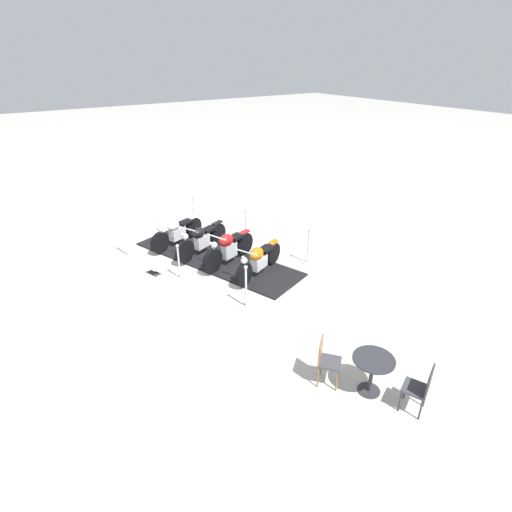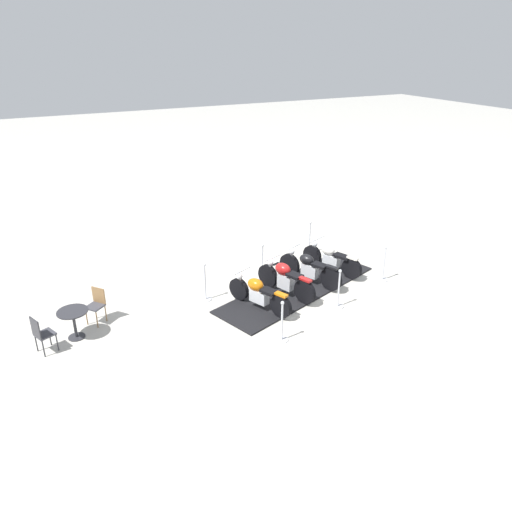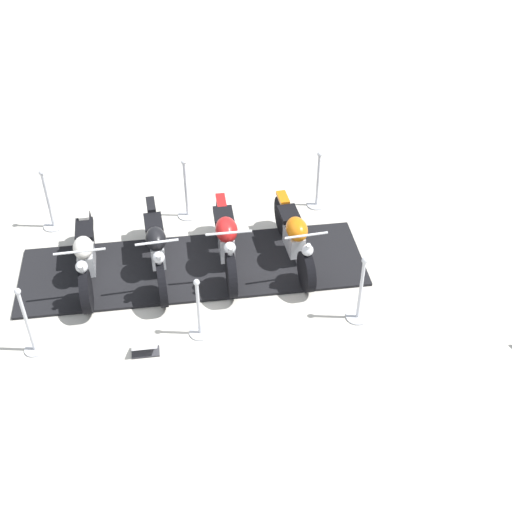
{
  "view_description": "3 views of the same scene",
  "coord_description": "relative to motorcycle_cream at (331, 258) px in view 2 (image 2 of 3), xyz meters",
  "views": [
    {
      "loc": [
        -5.14,
        -9.59,
        5.55
      ],
      "look_at": [
        0.23,
        -1.79,
        0.78
      ],
      "focal_mm": 28.42,
      "sensor_mm": 36.0,
      "label": 1
    },
    {
      "loc": [
        10.91,
        -6.9,
        6.85
      ],
      "look_at": [
        -0.66,
        -1.05,
        1.03
      ],
      "focal_mm": 34.46,
      "sensor_mm": 36.0,
      "label": 2
    },
    {
      "loc": [
        -7.86,
        -2.46,
        6.99
      ],
      "look_at": [
        -0.19,
        -1.05,
        0.56
      ],
      "focal_mm": 47.23,
      "sensor_mm": 36.0,
      "label": 3
    }
  ],
  "objects": [
    {
      "name": "cafe_table",
      "position": [
        0.22,
        -7.75,
        0.09
      ],
      "size": [
        0.75,
        0.75,
        0.75
      ],
      "color": "#2D2D33",
      "rests_on": "ground_plane"
    },
    {
      "name": "stanchion_right_rear",
      "position": [
        -0.12,
        -4.18,
        -0.12
      ],
      "size": [
        0.34,
        0.34,
        1.14
      ],
      "color": "silver",
      "rests_on": "ground_plane"
    },
    {
      "name": "cafe_chair_near_table",
      "position": [
        0.54,
        -8.52,
        0.06
      ],
      "size": [
        0.52,
        0.52,
        0.96
      ],
      "rotation": [
        0.0,
        0.0,
        1.96
      ],
      "color": "#2D2D33",
      "rests_on": "ground_plane"
    },
    {
      "name": "info_placard",
      "position": [
        -1.35,
        -1.33,
        -0.42
      ],
      "size": [
        0.33,
        0.43,
        0.2
      ],
      "rotation": [
        0.0,
        0.0,
        1.89
      ],
      "color": "#333338",
      "rests_on": "ground_plane"
    },
    {
      "name": "motorcycle_copper",
      "position": [
        1.01,
        -3.08,
        0.01
      ],
      "size": [
        2.01,
        1.02,
        0.94
      ],
      "rotation": [
        0.0,
        0.0,
        -2.74
      ],
      "color": "black",
      "rests_on": "display_platform"
    },
    {
      "name": "motorcycle_black",
      "position": [
        0.33,
        -1.03,
        0.04
      ],
      "size": [
        2.1,
        0.99,
        1.02
      ],
      "rotation": [
        0.0,
        0.0,
        -2.76
      ],
      "color": "black",
      "rests_on": "display_platform"
    },
    {
      "name": "motorcycle_maroon",
      "position": [
        0.67,
        -2.05,
        0.06
      ],
      "size": [
        2.03,
        0.88,
        1.01
      ],
      "rotation": [
        0.0,
        0.0,
        -2.82
      ],
      "color": "black",
      "rests_on": "display_platform"
    },
    {
      "name": "motorcycle_cream",
      "position": [
        0.0,
        0.0,
        0.0
      ],
      "size": [
        2.05,
        0.99,
        0.96
      ],
      "rotation": [
        0.0,
        0.0,
        -2.78
      ],
      "color": "black",
      "rests_on": "display_platform"
    },
    {
      "name": "display_platform",
      "position": [
        0.53,
        -1.53,
        -0.45
      ],
      "size": [
        3.25,
        5.67,
        0.05
      ],
      "primitive_type": "cube",
      "rotation": [
        0.0,
        0.0,
        -1.25
      ],
      "color": "black",
      "rests_on": "ground_plane"
    },
    {
      "name": "ground_plane",
      "position": [
        0.53,
        -1.53,
        -0.48
      ],
      "size": [
        80.0,
        80.0,
        0.0
      ],
      "primitive_type": "plane",
      "color": "beige"
    },
    {
      "name": "stanchion_left_rear",
      "position": [
        2.63,
        -3.27,
        -0.13
      ],
      "size": [
        0.34,
        0.34,
        1.1
      ],
      "color": "silver",
      "rests_on": "ground_plane"
    },
    {
      "name": "stanchion_right_mid",
      "position": [
        -0.85,
        -1.99,
        -0.14
      ],
      "size": [
        0.31,
        0.31,
        1.03
      ],
      "color": "silver",
      "rests_on": "ground_plane"
    },
    {
      "name": "stanchion_left_mid",
      "position": [
        1.91,
        -1.07,
        -0.12
      ],
      "size": [
        0.34,
        0.34,
        1.14
      ],
      "color": "silver",
      "rests_on": "ground_plane"
    },
    {
      "name": "stanchion_left_front",
      "position": [
        1.18,
        1.12,
        -0.13
      ],
      "size": [
        0.35,
        0.35,
        1.14
      ],
      "color": "silver",
      "rests_on": "ground_plane"
    },
    {
      "name": "stanchion_right_front",
      "position": [
        -1.57,
        0.21,
        -0.06
      ],
      "size": [
        0.29,
        0.29,
        1.15
      ],
      "color": "silver",
      "rests_on": "ground_plane"
    },
    {
      "name": "cafe_chair_across_table",
      "position": [
        -0.29,
        -7.11,
        0.07
      ],
      "size": [
        0.56,
        0.56,
        0.94
      ],
      "rotation": [
        0.0,
        0.0,
        -0.9
      ],
      "color": "olive",
      "rests_on": "ground_plane"
    }
  ]
}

